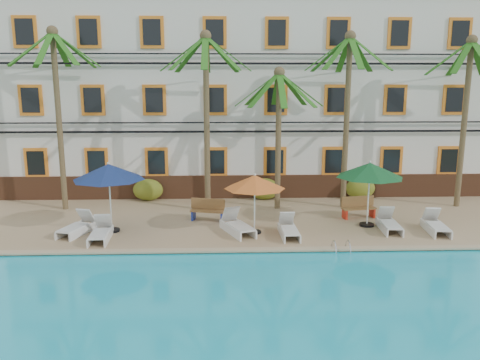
{
  "coord_description": "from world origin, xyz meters",
  "views": [
    {
      "loc": [
        -1.1,
        -16.49,
        5.94
      ],
      "look_at": [
        -0.42,
        3.0,
        2.0
      ],
      "focal_mm": 35.0,
      "sensor_mm": 36.0,
      "label": 1
    }
  ],
  "objects_px": {
    "palm_a": "(57,95)",
    "umbrella_green": "(370,170)",
    "umbrella_red": "(255,182)",
    "lounger_d": "(289,229)",
    "palm_d": "(348,97)",
    "bench_left": "(208,210)",
    "lounger_c": "(237,225)",
    "palm_e": "(466,99)",
    "lounger_a": "(77,226)",
    "lounger_f": "(436,225)",
    "lounger_e": "(389,223)",
    "bench_right": "(358,207)",
    "pool_ladder": "(341,250)",
    "umbrella_blue": "(109,172)",
    "palm_b": "(206,98)",
    "lounger_b": "(101,232)",
    "palm_c": "(279,118)"
  },
  "relations": [
    {
      "from": "lounger_a",
      "to": "pool_ladder",
      "type": "relative_size",
      "value": 2.68
    },
    {
      "from": "palm_d",
      "to": "lounger_d",
      "type": "height_order",
      "value": "palm_d"
    },
    {
      "from": "umbrella_green",
      "to": "lounger_d",
      "type": "distance_m",
      "value": 4.17
    },
    {
      "from": "lounger_a",
      "to": "palm_a",
      "type": "bearing_deg",
      "value": 114.25
    },
    {
      "from": "lounger_a",
      "to": "bench_left",
      "type": "height_order",
      "value": "bench_left"
    },
    {
      "from": "palm_c",
      "to": "lounger_c",
      "type": "bearing_deg",
      "value": -118.43
    },
    {
      "from": "palm_d",
      "to": "umbrella_green",
      "type": "xyz_separation_m",
      "value": [
        0.23,
        -3.07,
        -2.85
      ]
    },
    {
      "from": "umbrella_green",
      "to": "lounger_e",
      "type": "distance_m",
      "value": 2.25
    },
    {
      "from": "palm_e",
      "to": "umbrella_red",
      "type": "distance_m",
      "value": 11.17
    },
    {
      "from": "palm_b",
      "to": "pool_ladder",
      "type": "xyz_separation_m",
      "value": [
        4.86,
        -5.59,
        -5.15
      ]
    },
    {
      "from": "lounger_a",
      "to": "lounger_f",
      "type": "bearing_deg",
      "value": -1.2
    },
    {
      "from": "lounger_d",
      "to": "lounger_f",
      "type": "xyz_separation_m",
      "value": [
        5.88,
        0.3,
        0.01
      ]
    },
    {
      "from": "lounger_a",
      "to": "lounger_b",
      "type": "bearing_deg",
      "value": -35.33
    },
    {
      "from": "palm_b",
      "to": "bench_left",
      "type": "distance_m",
      "value": 4.95
    },
    {
      "from": "palm_d",
      "to": "lounger_c",
      "type": "relative_size",
      "value": 3.8
    },
    {
      "from": "lounger_d",
      "to": "lounger_e",
      "type": "xyz_separation_m",
      "value": [
        4.12,
        0.59,
        0.01
      ]
    },
    {
      "from": "lounger_f",
      "to": "pool_ladder",
      "type": "bearing_deg",
      "value": -155.01
    },
    {
      "from": "bench_left",
      "to": "lounger_f",
      "type": "bearing_deg",
      "value": -12.37
    },
    {
      "from": "umbrella_blue",
      "to": "lounger_f",
      "type": "height_order",
      "value": "umbrella_blue"
    },
    {
      "from": "lounger_a",
      "to": "lounger_c",
      "type": "distance_m",
      "value": 6.26
    },
    {
      "from": "bench_left",
      "to": "palm_d",
      "type": "bearing_deg",
      "value": 17.58
    },
    {
      "from": "lounger_c",
      "to": "umbrella_green",
      "type": "bearing_deg",
      "value": 7.96
    },
    {
      "from": "lounger_e",
      "to": "palm_e",
      "type": "bearing_deg",
      "value": 38.73
    },
    {
      "from": "palm_e",
      "to": "pool_ladder",
      "type": "distance_m",
      "value": 10.59
    },
    {
      "from": "umbrella_blue",
      "to": "bench_left",
      "type": "bearing_deg",
      "value": 20.91
    },
    {
      "from": "palm_a",
      "to": "umbrella_red",
      "type": "relative_size",
      "value": 3.46
    },
    {
      "from": "palm_a",
      "to": "umbrella_green",
      "type": "bearing_deg",
      "value": -13.44
    },
    {
      "from": "palm_e",
      "to": "lounger_c",
      "type": "bearing_deg",
      "value": -160.34
    },
    {
      "from": "lounger_e",
      "to": "pool_ladder",
      "type": "relative_size",
      "value": 2.56
    },
    {
      "from": "lounger_d",
      "to": "bench_right",
      "type": "xyz_separation_m",
      "value": [
        3.4,
        2.48,
        0.19
      ]
    },
    {
      "from": "bench_right",
      "to": "umbrella_red",
      "type": "bearing_deg",
      "value": -156.37
    },
    {
      "from": "umbrella_red",
      "to": "palm_c",
      "type": "bearing_deg",
      "value": 70.49
    },
    {
      "from": "palm_a",
      "to": "lounger_f",
      "type": "xyz_separation_m",
      "value": [
        15.83,
        -4.12,
        -4.98
      ]
    },
    {
      "from": "umbrella_green",
      "to": "pool_ladder",
      "type": "xyz_separation_m",
      "value": [
        -1.8,
        -2.91,
        -2.33
      ]
    },
    {
      "from": "palm_d",
      "to": "lounger_e",
      "type": "relative_size",
      "value": 4.27
    },
    {
      "from": "umbrella_blue",
      "to": "lounger_c",
      "type": "xyz_separation_m",
      "value": [
        4.98,
        -0.36,
        -2.08
      ]
    },
    {
      "from": "palm_d",
      "to": "bench_left",
      "type": "xyz_separation_m",
      "value": [
        -6.35,
        -2.01,
        -4.71
      ]
    },
    {
      "from": "umbrella_red",
      "to": "lounger_d",
      "type": "xyz_separation_m",
      "value": [
        1.3,
        -0.43,
        -1.76
      ]
    },
    {
      "from": "palm_b",
      "to": "lounger_b",
      "type": "height_order",
      "value": "palm_b"
    },
    {
      "from": "lounger_e",
      "to": "bench_right",
      "type": "bearing_deg",
      "value": 110.97
    },
    {
      "from": "palm_d",
      "to": "lounger_f",
      "type": "height_order",
      "value": "palm_d"
    },
    {
      "from": "lounger_a",
      "to": "lounger_c",
      "type": "height_order",
      "value": "lounger_c"
    },
    {
      "from": "palm_e",
      "to": "lounger_d",
      "type": "bearing_deg",
      "value": -153.83
    },
    {
      "from": "palm_c",
      "to": "lounger_e",
      "type": "height_order",
      "value": "palm_c"
    },
    {
      "from": "lounger_c",
      "to": "lounger_d",
      "type": "bearing_deg",
      "value": -13.28
    },
    {
      "from": "palm_b",
      "to": "lounger_a",
      "type": "xyz_separation_m",
      "value": [
        -5.0,
        -3.31,
        -4.86
      ]
    },
    {
      "from": "palm_a",
      "to": "pool_ladder",
      "type": "height_order",
      "value": "palm_a"
    },
    {
      "from": "palm_c",
      "to": "pool_ladder",
      "type": "distance_m",
      "value": 7.41
    },
    {
      "from": "umbrella_green",
      "to": "bench_right",
      "type": "xyz_separation_m",
      "value": [
        -0.02,
        1.26,
        -1.86
      ]
    },
    {
      "from": "palm_d",
      "to": "lounger_d",
      "type": "bearing_deg",
      "value": -126.65
    }
  ]
}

